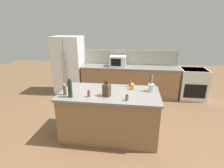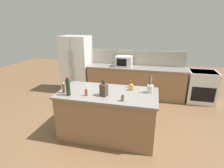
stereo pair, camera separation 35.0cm
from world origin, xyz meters
name	(u,v)px [view 1 (the left image)]	position (x,y,z in m)	size (l,w,h in m)	color
ground_plane	(110,134)	(0.00, 0.00, 0.00)	(14.00, 14.00, 0.00)	brown
back_counter_run	(129,81)	(0.30, 2.20, 0.47)	(2.97, 0.66, 0.94)	#936B47
wall_backsplash	(130,57)	(0.30, 2.52, 1.17)	(2.93, 0.03, 0.46)	#B2A899
kitchen_island	(110,114)	(0.00, 0.00, 0.47)	(1.90, 0.99, 0.94)	#936B47
refrigerator	(69,65)	(-1.67, 2.25, 0.91)	(0.89, 0.75, 1.83)	white
range_oven	(192,84)	(2.21, 2.20, 0.47)	(0.76, 0.65, 0.92)	white
microwave	(118,61)	(-0.07, 2.20, 1.10)	(0.48, 0.39, 0.32)	white
knife_block	(107,90)	(-0.03, -0.18, 1.05)	(0.16, 0.14, 0.29)	#4C3828
utensil_crock	(151,87)	(0.79, 0.17, 1.02)	(0.12, 0.12, 0.32)	beige
pepper_grinder	(65,90)	(-0.80, -0.23, 1.04)	(0.06, 0.06, 0.20)	brown
wine_bottle	(70,89)	(-0.66, -0.31, 1.10)	(0.08, 0.08, 0.34)	black
spice_jar_oregano	(127,98)	(0.35, -0.33, 0.99)	(0.06, 0.06, 0.11)	#567038
honey_jar	(132,87)	(0.43, 0.22, 1.00)	(0.08, 0.08, 0.13)	gold
spice_jar_paprika	(89,94)	(-0.34, -0.25, 1.00)	(0.05, 0.05, 0.12)	#B73D1E
hot_sauce_bottle	(130,83)	(0.38, 0.38, 1.01)	(0.05, 0.05, 0.15)	red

